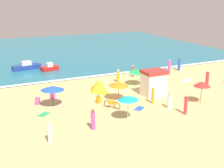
# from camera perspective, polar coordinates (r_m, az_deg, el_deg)

# --- Properties ---
(ground_plane) EXTENTS (60.00, 60.00, 0.00)m
(ground_plane) POSITION_cam_1_polar(r_m,az_deg,el_deg) (32.16, 2.54, -0.98)
(ground_plane) COLOR #D8B775
(ocean_water) EXTENTS (60.00, 44.00, 0.10)m
(ocean_water) POSITION_cam_1_polar(r_m,az_deg,el_deg) (57.78, -10.19, 7.10)
(ocean_water) COLOR teal
(ocean_water) RESTS_ON ground_plane
(wave_breaker_foam) EXTENTS (57.00, 0.70, 0.01)m
(wave_breaker_foam) POSITION_cam_1_polar(r_m,az_deg,el_deg) (37.61, -1.80, 1.93)
(wave_breaker_foam) COLOR white
(wave_breaker_foam) RESTS_ON ocean_water
(lifeguard_cabana) EXTENTS (2.53, 2.07, 2.83)m
(lifeguard_cabana) POSITION_cam_1_polar(r_m,az_deg,el_deg) (29.87, 8.73, 0.27)
(lifeguard_cabana) COLOR white
(lifeguard_cabana) RESTS_ON ground_plane
(beach_umbrella_0) EXTENTS (2.53, 2.53, 2.31)m
(beach_umbrella_0) POSITION_cam_1_polar(r_m,az_deg,el_deg) (23.22, 3.41, -2.92)
(beach_umbrella_0) COLOR silver
(beach_umbrella_0) RESTS_ON ground_plane
(beach_umbrella_1) EXTENTS (3.21, 3.21, 2.18)m
(beach_umbrella_1) POSITION_cam_1_polar(r_m,az_deg,el_deg) (26.83, -12.38, -0.84)
(beach_umbrella_1) COLOR #4C3823
(beach_umbrella_1) RESTS_ON ground_plane
(beach_umbrella_2) EXTENTS (2.32, 2.32, 2.30)m
(beach_umbrella_2) POSITION_cam_1_polar(r_m,az_deg,el_deg) (28.54, 18.37, 0.00)
(beach_umbrella_2) COLOR #4C3823
(beach_umbrella_2) RESTS_ON ground_plane
(beach_umbrella_3) EXTENTS (2.71, 2.70, 1.95)m
(beach_umbrella_3) POSITION_cam_1_polar(r_m,az_deg,el_deg) (28.10, 1.42, -0.03)
(beach_umbrella_3) COLOR #4C3823
(beach_umbrella_3) RESTS_ON ground_plane
(beach_umbrella_4) EXTENTS (2.86, 2.88, 2.16)m
(beach_umbrella_4) POSITION_cam_1_polar(r_m,az_deg,el_deg) (33.06, 5.44, 2.77)
(beach_umbrella_4) COLOR silver
(beach_umbrella_4) RESTS_ON ground_plane
(beach_tent) EXTENTS (2.17, 2.70, 1.46)m
(beach_tent) POSITION_cam_1_polar(r_m,az_deg,el_deg) (30.85, -2.72, -0.37)
(beach_tent) COLOR yellow
(beach_tent) RESTS_ON ground_plane
(parked_bicycle) EXTENTS (1.13, 1.50, 0.76)m
(parked_bicycle) POSITION_cam_1_polar(r_m,az_deg,el_deg) (26.40, 0.01, -4.29)
(parked_bicycle) COLOR black
(parked_bicycle) RESTS_ON ground_plane
(beachgoer_0) EXTENTS (0.51, 0.51, 0.90)m
(beachgoer_0) POSITION_cam_1_polar(r_m,az_deg,el_deg) (29.56, -12.37, -2.25)
(beachgoer_0) COLOR #D84CA5
(beachgoer_0) RESTS_ON ground_plane
(beachgoer_1) EXTENTS (0.40, 0.40, 1.54)m
(beachgoer_1) POSITION_cam_1_polar(r_m,az_deg,el_deg) (26.85, 11.92, -3.54)
(beachgoer_1) COLOR white
(beachgoer_1) RESTS_ON ground_plane
(beachgoer_2) EXTENTS (0.49, 0.49, 1.75)m
(beachgoer_2) POSITION_cam_1_polar(r_m,az_deg,el_deg) (22.15, -4.00, -7.49)
(beachgoer_2) COLOR #D84CA5
(beachgoer_2) RESTS_ON ground_plane
(beachgoer_3) EXTENTS (0.40, 0.40, 1.63)m
(beachgoer_3) POSITION_cam_1_polar(r_m,az_deg,el_deg) (37.01, 4.44, 2.72)
(beachgoer_3) COLOR red
(beachgoer_3) RESTS_ON ground_plane
(beachgoer_4) EXTENTS (0.55, 0.55, 1.89)m
(beachgoer_4) POSITION_cam_1_polar(r_m,az_deg,el_deg) (35.14, 19.36, 1.13)
(beachgoer_4) COLOR red
(beachgoer_4) RESTS_ON ground_plane
(beachgoer_5) EXTENTS (0.41, 0.41, 1.76)m
(beachgoer_5) POSITION_cam_1_polar(r_m,az_deg,el_deg) (27.72, 8.57, -2.39)
(beachgoer_5) COLOR orange
(beachgoer_5) RESTS_ON ground_plane
(beachgoer_6) EXTENTS (0.44, 0.44, 0.89)m
(beachgoer_6) POSITION_cam_1_polar(r_m,az_deg,el_deg) (27.66, -2.83, -3.26)
(beachgoer_6) COLOR orange
(beachgoer_6) RESTS_ON ground_plane
(beachgoer_7) EXTENTS (0.47, 0.47, 1.67)m
(beachgoer_7) POSITION_cam_1_polar(r_m,az_deg,el_deg) (40.82, 11.94, 3.77)
(beachgoer_7) COLOR #D84CA5
(beachgoer_7) RESTS_ON ground_plane
(beachgoer_8) EXTENTS (0.55, 0.55, 1.85)m
(beachgoer_8) POSITION_cam_1_polar(r_m,az_deg,el_deg) (41.37, 13.93, 3.94)
(beachgoer_8) COLOR blue
(beachgoer_8) RESTS_ON ground_plane
(beachgoer_9) EXTENTS (0.37, 0.37, 1.67)m
(beachgoer_9) POSITION_cam_1_polar(r_m,az_deg,el_deg) (34.46, 1.29, 1.66)
(beachgoer_9) COLOR orange
(beachgoer_9) RESTS_ON ground_plane
(beachgoer_10) EXTENTS (0.35, 0.35, 1.91)m
(beachgoer_10) POSITION_cam_1_polar(r_m,az_deg,el_deg) (25.75, 15.21, -4.22)
(beachgoer_10) COLOR red
(beachgoer_10) RESTS_ON ground_plane
(beachgoer_11) EXTENTS (0.42, 0.42, 1.78)m
(beachgoer_11) POSITION_cam_1_polar(r_m,az_deg,el_deg) (20.56, -12.98, -9.92)
(beachgoer_11) COLOR white
(beachgoer_11) RESTS_ON ground_plane
(beachgoer_12) EXTENTS (0.54, 0.54, 0.91)m
(beachgoer_12) POSITION_cam_1_polar(r_m,az_deg,el_deg) (28.32, -15.38, -3.39)
(beachgoer_12) COLOR #D84CA5
(beachgoer_12) RESTS_ON ground_plane
(beach_towel_0) EXTENTS (1.38, 1.25, 0.01)m
(beach_towel_0) POSITION_cam_1_polar(r_m,az_deg,el_deg) (26.55, 5.75, -5.13)
(beach_towel_0) COLOR blue
(beach_towel_0) RESTS_ON ground_plane
(beach_towel_1) EXTENTS (1.90, 1.25, 0.01)m
(beach_towel_1) POSITION_cam_1_polar(r_m,az_deg,el_deg) (36.65, 15.44, 0.72)
(beach_towel_1) COLOR white
(beach_towel_1) RESTS_ON ground_plane
(beach_towel_2) EXTENTS (1.34, 1.29, 0.01)m
(beach_towel_2) POSITION_cam_1_polar(r_m,az_deg,el_deg) (25.90, -14.12, -6.19)
(beach_towel_2) COLOR green
(beach_towel_2) RESTS_ON ground_plane
(small_boat_0) EXTENTS (4.20, 1.96, 1.24)m
(small_boat_0) POSITION_cam_1_polar(r_m,az_deg,el_deg) (42.49, -17.51, 3.52)
(small_boat_0) COLOR navy
(small_boat_0) RESTS_ON ocean_water
(small_boat_1) EXTENTS (2.68, 1.85, 1.14)m
(small_boat_1) POSITION_cam_1_polar(r_m,az_deg,el_deg) (41.00, -12.98, 3.35)
(small_boat_1) COLOR red
(small_boat_1) RESTS_ON ocean_water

